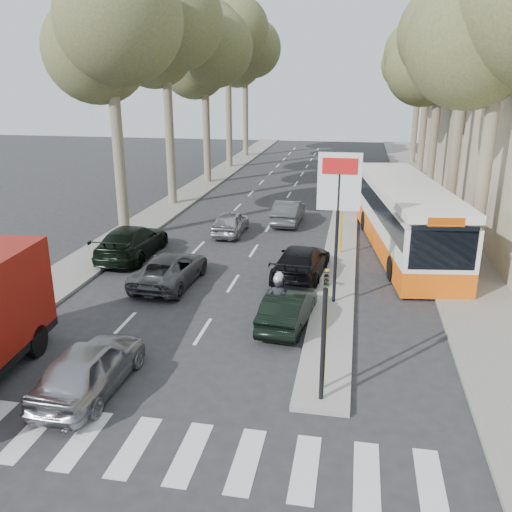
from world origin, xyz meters
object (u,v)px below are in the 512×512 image
Objects in this scene: silver_hatchback at (90,367)px; motorcycle at (278,302)px; dark_hatchback at (288,308)px; city_bus at (405,215)px.

silver_hatchback is 1.84× the size of motorcycle.
city_bus is (4.40, 9.27, 1.14)m from dark_hatchback.
silver_hatchback is at bearing 53.28° from dark_hatchback.
city_bus is at bearing -120.82° from silver_hatchback.
city_bus reaches higher than dark_hatchback.
silver_hatchback is 0.32× the size of city_bus.
dark_hatchback is at bearing 23.97° from motorcycle.
motorcycle is (-0.31, -0.16, 0.25)m from dark_hatchback.
silver_hatchback is 6.85m from dark_hatchback.
dark_hatchback is (4.65, 5.04, -0.08)m from silver_hatchback.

